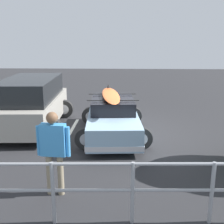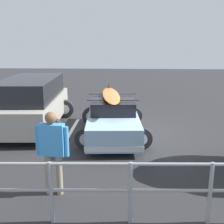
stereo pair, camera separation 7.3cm
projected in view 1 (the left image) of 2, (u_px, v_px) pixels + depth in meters
name	position (u px, v px, depth m)	size (l,w,h in m)	color
ground_plane	(123.00, 133.00, 9.62)	(44.00, 44.00, 0.02)	#28282B
parking_stripe	(69.00, 134.00, 9.46)	(3.66, 0.12, 0.00)	silver
sedan_car	(113.00, 117.00, 9.29)	(2.40, 4.16, 1.51)	#8CADC6
suv_car	(31.00, 103.00, 10.01)	(2.76, 4.69, 1.79)	#9E998E
person_bystander	(54.00, 146.00, 5.56)	(0.68, 0.24, 1.75)	gray
railing_fence	(93.00, 184.00, 4.71)	(9.49, 0.45, 1.14)	gray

